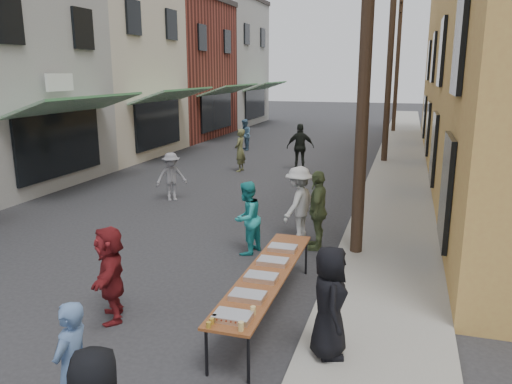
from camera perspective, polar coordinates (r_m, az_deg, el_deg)
The scene contains 26 objects.
ground at distance 9.97m, azimuth -16.51°, elevation -10.25°, with size 120.00×120.00×0.00m, color #28282B.
sidewalk at distance 22.88m, azimuth 16.15°, elevation 3.27°, with size 2.20×60.00×0.10m, color gray.
storefront_row at distance 27.16m, azimuth -17.66°, elevation 13.37°, with size 8.00×37.00×9.00m.
utility_pole_near at distance 10.60m, azimuth 12.48°, elevation 16.34°, with size 0.26×0.26×9.00m, color #2D2116.
utility_pole_mid at distance 22.57m, azimuth 15.08°, elevation 14.58°, with size 0.26×0.26×9.00m, color #2D2116.
utility_pole_far at distance 34.56m, azimuth 15.86°, elevation 14.03°, with size 0.26×0.26×9.00m, color #2D2116.
serving_table at distance 8.24m, azimuth 1.20°, elevation -9.42°, with size 0.70×4.00×0.75m.
catering_tray_sausage at distance 6.79m, azimuth -2.68°, elevation -14.03°, with size 0.50×0.33×0.08m, color maroon.
catering_tray_foil_b at distance 7.34m, azimuth -0.95°, elevation -11.79°, with size 0.50×0.33×0.08m, color #B2B2B7.
catering_tray_buns at distance 7.95m, azimuth 0.61°, elevation -9.72°, with size 0.50×0.33×0.08m, color tan.
catering_tray_foil_d at distance 8.57m, azimuth 1.94°, elevation -7.94°, with size 0.50×0.33×0.08m, color #B2B2B7.
catering_tray_buns_end at distance 9.21m, azimuth 3.07°, elevation -6.40°, with size 0.50×0.33×0.08m, color tan.
condiment_jar_a at distance 6.61m, azimuth -5.44°, elevation -14.88°, with size 0.07×0.07×0.08m, color #A57F26.
condiment_jar_b at distance 6.69m, azimuth -5.11°, elevation -14.50°, with size 0.07×0.07×0.08m, color #A57F26.
condiment_jar_c at distance 6.77m, azimuth -4.78°, elevation -14.12°, with size 0.07×0.07×0.08m, color #A57F26.
cup_stack at distance 6.51m, azimuth -1.73°, elevation -15.09°, with size 0.08×0.08×0.12m, color tan.
guest_front_b at distance 6.16m, azimuth -20.27°, elevation -18.27°, with size 0.56×0.37×1.54m, color #4E6B98.
guest_front_c at distance 10.94m, azimuth -1.08°, elevation -2.99°, with size 0.79×0.62×1.63m, color teal.
guest_front_d at distance 11.83m, azimuth 4.88°, elevation -1.35°, with size 1.16×0.66×1.79m, color silver.
guest_front_e at distance 11.29m, azimuth 7.07°, elevation -2.08°, with size 1.06×0.44×1.81m, color #4D5C35.
guest_queue_back at distance 8.43m, azimuth -16.30°, elevation -8.91°, with size 1.46×0.47×1.58m, color maroon.
server at distance 7.01m, azimuth 8.40°, elevation -12.31°, with size 0.77×0.50×1.58m, color black.
passerby_left at distance 15.74m, azimuth -9.64°, elevation 1.74°, with size 0.98×0.56×1.51m, color gray.
passerby_mid at distance 20.50m, azimuth 5.09°, elevation 5.16°, with size 1.11×0.46×1.89m, color black.
passerby_right at distance 20.12m, azimuth -1.84°, elevation 4.79°, with size 0.63×0.41×1.72m, color #61643A.
passerby_far at distance 25.65m, azimuth -1.30°, elevation 6.55°, with size 0.77×0.60×1.59m, color #486F8D.
Camera 1 is at (5.20, -7.54, 3.93)m, focal length 35.00 mm.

